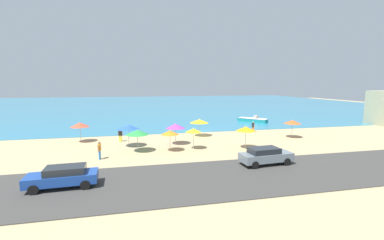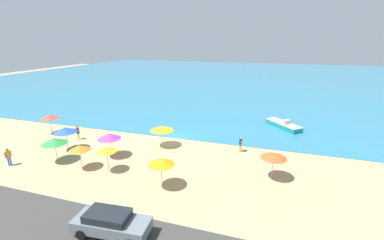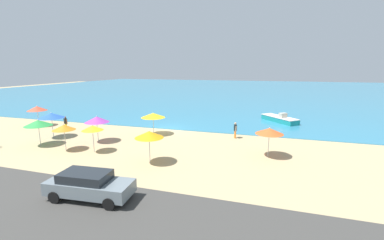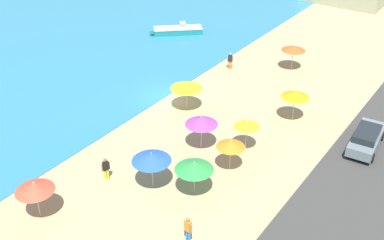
{
  "view_description": "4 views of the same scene",
  "coord_description": "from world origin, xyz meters",
  "px_view_note": "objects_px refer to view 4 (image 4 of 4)",
  "views": [
    {
      "loc": [
        -8.85,
        -35.63,
        7.0
      ],
      "look_at": [
        -0.51,
        2.41,
        1.52
      ],
      "focal_mm": 24.0,
      "sensor_mm": 36.0,
      "label": 1
    },
    {
      "loc": [
        10.4,
        -26.54,
        11.17
      ],
      "look_at": [
        1.09,
        2.97,
        1.51
      ],
      "focal_mm": 24.0,
      "sensor_mm": 36.0,
      "label": 2
    },
    {
      "loc": [
        10.93,
        -26.36,
        6.96
      ],
      "look_at": [
        3.34,
        -1.59,
        1.6
      ],
      "focal_mm": 24.0,
      "sensor_mm": 36.0,
      "label": 3
    },
    {
      "loc": [
        -27.51,
        -22.01,
        18.91
      ],
      "look_at": [
        -3.79,
        -5.32,
        1.47
      ],
      "focal_mm": 45.0,
      "sensor_mm": 36.0,
      "label": 4
    }
  ],
  "objects_px": {
    "beach_umbrella_1": "(34,187)",
    "bather_1": "(230,60)",
    "beach_umbrella_2": "(247,124)",
    "skiff_nearshore": "(178,30)",
    "beach_umbrella_5": "(231,144)",
    "beach_umbrella_3": "(186,86)",
    "beach_umbrella_0": "(295,94)",
    "beach_umbrella_7": "(201,121)",
    "beach_umbrella_6": "(194,166)",
    "parked_car_2": "(367,138)",
    "beach_umbrella_4": "(294,48)",
    "bather_0": "(106,168)",
    "bather_2": "(188,229)",
    "beach_umbrella_8": "(151,157)"
  },
  "relations": [
    {
      "from": "beach_umbrella_6",
      "to": "bather_2",
      "type": "distance_m",
      "value": 4.21
    },
    {
      "from": "beach_umbrella_0",
      "to": "beach_umbrella_6",
      "type": "xyz_separation_m",
      "value": [
        -11.51,
        1.14,
        -0.11
      ]
    },
    {
      "from": "beach_umbrella_1",
      "to": "bather_2",
      "type": "distance_m",
      "value": 8.79
    },
    {
      "from": "beach_umbrella_8",
      "to": "beach_umbrella_6",
      "type": "bearing_deg",
      "value": -68.52
    },
    {
      "from": "beach_umbrella_0",
      "to": "bather_0",
      "type": "distance_m",
      "value": 15.06
    },
    {
      "from": "beach_umbrella_1",
      "to": "beach_umbrella_8",
      "type": "bearing_deg",
      "value": -31.88
    },
    {
      "from": "beach_umbrella_5",
      "to": "beach_umbrella_4",
      "type": "bearing_deg",
      "value": 11.49
    },
    {
      "from": "beach_umbrella_0",
      "to": "beach_umbrella_2",
      "type": "relative_size",
      "value": 1.07
    },
    {
      "from": "beach_umbrella_2",
      "to": "beach_umbrella_4",
      "type": "height_order",
      "value": "beach_umbrella_4"
    },
    {
      "from": "beach_umbrella_8",
      "to": "parked_car_2",
      "type": "xyz_separation_m",
      "value": [
        11.76,
        -9.36,
        -1.4
      ]
    },
    {
      "from": "beach_umbrella_0",
      "to": "beach_umbrella_7",
      "type": "xyz_separation_m",
      "value": [
        -7.16,
        3.58,
        -0.01
      ]
    },
    {
      "from": "beach_umbrella_7",
      "to": "skiff_nearshore",
      "type": "distance_m",
      "value": 22.1
    },
    {
      "from": "beach_umbrella_1",
      "to": "beach_umbrella_2",
      "type": "height_order",
      "value": "beach_umbrella_1"
    },
    {
      "from": "beach_umbrella_4",
      "to": "beach_umbrella_6",
      "type": "bearing_deg",
      "value": -171.84
    },
    {
      "from": "bather_1",
      "to": "beach_umbrella_5",
      "type": "bearing_deg",
      "value": -148.77
    },
    {
      "from": "beach_umbrella_3",
      "to": "skiff_nearshore",
      "type": "height_order",
      "value": "beach_umbrella_3"
    },
    {
      "from": "beach_umbrella_1",
      "to": "skiff_nearshore",
      "type": "xyz_separation_m",
      "value": [
        27.75,
        10.81,
        -1.72
      ]
    },
    {
      "from": "beach_umbrella_4",
      "to": "beach_umbrella_2",
      "type": "bearing_deg",
      "value": -167.67
    },
    {
      "from": "beach_umbrella_5",
      "to": "bather_1",
      "type": "bearing_deg",
      "value": 31.23
    },
    {
      "from": "beach_umbrella_7",
      "to": "parked_car_2",
      "type": "relative_size",
      "value": 0.54
    },
    {
      "from": "beach_umbrella_6",
      "to": "parked_car_2",
      "type": "distance_m",
      "value": 12.88
    },
    {
      "from": "beach_umbrella_2",
      "to": "skiff_nearshore",
      "type": "relative_size",
      "value": 0.47
    },
    {
      "from": "beach_umbrella_4",
      "to": "parked_car_2",
      "type": "relative_size",
      "value": 0.51
    },
    {
      "from": "skiff_nearshore",
      "to": "bather_1",
      "type": "bearing_deg",
      "value": -115.44
    },
    {
      "from": "beach_umbrella_1",
      "to": "bather_1",
      "type": "distance_m",
      "value": 23.41
    },
    {
      "from": "beach_umbrella_1",
      "to": "beach_umbrella_5",
      "type": "xyz_separation_m",
      "value": [
        10.05,
        -6.55,
        -0.14
      ]
    },
    {
      "from": "beach_umbrella_6",
      "to": "beach_umbrella_4",
      "type": "bearing_deg",
      "value": 8.16
    },
    {
      "from": "beach_umbrella_1",
      "to": "beach_umbrella_6",
      "type": "distance_m",
      "value": 9.05
    },
    {
      "from": "bather_0",
      "to": "beach_umbrella_0",
      "type": "bearing_deg",
      "value": -25.44
    },
    {
      "from": "beach_umbrella_6",
      "to": "bather_1",
      "type": "height_order",
      "value": "beach_umbrella_6"
    },
    {
      "from": "beach_umbrella_3",
      "to": "bather_2",
      "type": "height_order",
      "value": "beach_umbrella_3"
    },
    {
      "from": "beach_umbrella_6",
      "to": "skiff_nearshore",
      "type": "xyz_separation_m",
      "value": [
        21.02,
        16.85,
        -1.65
      ]
    },
    {
      "from": "beach_umbrella_2",
      "to": "beach_umbrella_5",
      "type": "relative_size",
      "value": 1.02
    },
    {
      "from": "beach_umbrella_6",
      "to": "bather_1",
      "type": "xyz_separation_m",
      "value": [
        16.59,
        7.54,
        -1.17
      ]
    },
    {
      "from": "bather_0",
      "to": "parked_car_2",
      "type": "height_order",
      "value": "bather_0"
    },
    {
      "from": "beach_umbrella_5",
      "to": "bather_1",
      "type": "xyz_separation_m",
      "value": [
        13.28,
        8.05,
        -1.1
      ]
    },
    {
      "from": "beach_umbrella_5",
      "to": "skiff_nearshore",
      "type": "relative_size",
      "value": 0.46
    },
    {
      "from": "beach_umbrella_4",
      "to": "beach_umbrella_5",
      "type": "distance_m",
      "value": 16.85
    },
    {
      "from": "beach_umbrella_7",
      "to": "bather_1",
      "type": "height_order",
      "value": "beach_umbrella_7"
    },
    {
      "from": "beach_umbrella_7",
      "to": "skiff_nearshore",
      "type": "bearing_deg",
      "value": 40.85
    },
    {
      "from": "beach_umbrella_3",
      "to": "bather_1",
      "type": "distance_m",
      "value": 8.54
    },
    {
      "from": "beach_umbrella_8",
      "to": "parked_car_2",
      "type": "relative_size",
      "value": 0.55
    },
    {
      "from": "beach_umbrella_7",
      "to": "bather_1",
      "type": "relative_size",
      "value": 1.57
    },
    {
      "from": "bather_0",
      "to": "skiff_nearshore",
      "type": "bearing_deg",
      "value": 26.6
    },
    {
      "from": "parked_car_2",
      "to": "beach_umbrella_6",
      "type": "bearing_deg",
      "value": 147.38
    },
    {
      "from": "beach_umbrella_5",
      "to": "bather_0",
      "type": "height_order",
      "value": "beach_umbrella_5"
    },
    {
      "from": "beach_umbrella_4",
      "to": "skiff_nearshore",
      "type": "height_order",
      "value": "beach_umbrella_4"
    },
    {
      "from": "beach_umbrella_5",
      "to": "skiff_nearshore",
      "type": "bearing_deg",
      "value": 44.44
    },
    {
      "from": "beach_umbrella_0",
      "to": "skiff_nearshore",
      "type": "relative_size",
      "value": 0.5
    },
    {
      "from": "beach_umbrella_3",
      "to": "bather_2",
      "type": "distance_m",
      "value": 14.52
    }
  ]
}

